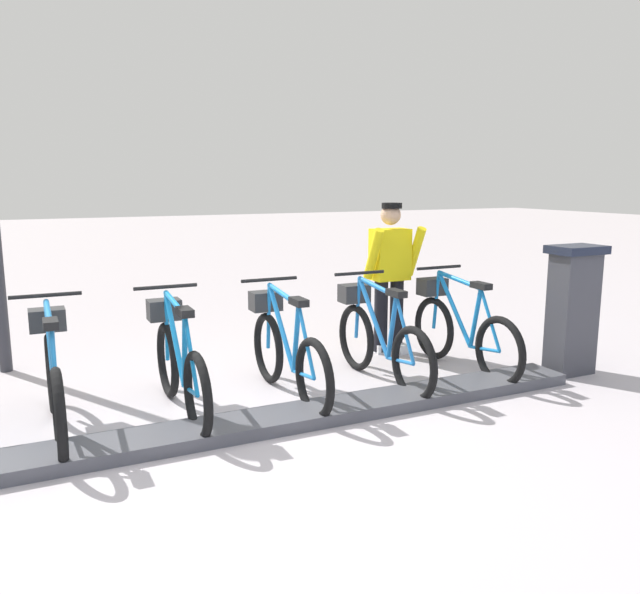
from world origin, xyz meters
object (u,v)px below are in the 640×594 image
bike_docked_4 (54,378)px  worker_near_rack (390,272)px  payment_kiosk (572,308)px  bike_docked_0 (460,328)px  bike_docked_1 (379,338)px  bike_docked_3 (179,363)px  bike_docked_2 (286,350)px

bike_docked_4 → worker_near_rack: 3.65m
worker_near_rack → bike_docked_4: bearing=104.1°
payment_kiosk → bike_docked_4: (0.57, 4.71, -0.24)m
payment_kiosk → bike_docked_0: 1.10m
payment_kiosk → bike_docked_1: (0.57, 1.86, -0.24)m
bike_docked_1 → bike_docked_3: bearing=90.0°
bike_docked_2 → worker_near_rack: (0.88, -1.61, 0.48)m
bike_docked_1 → bike_docked_4: same height
bike_docked_3 → payment_kiosk: bearing=-98.6°
payment_kiosk → bike_docked_0: size_ratio=0.74×
payment_kiosk → worker_near_rack: (1.45, 1.21, 0.24)m
bike_docked_2 → worker_near_rack: 1.89m
bike_docked_0 → bike_docked_3: 2.85m
payment_kiosk → bike_docked_2: 2.88m
bike_docked_2 → worker_near_rack: size_ratio=1.04×
bike_docked_2 → worker_near_rack: worker_near_rack is taller
payment_kiosk → bike_docked_1: 1.96m
bike_docked_2 → bike_docked_3: 0.95m
bike_docked_2 → bike_docked_4: bearing=90.0°
bike_docked_2 → bike_docked_4: size_ratio=1.00×
bike_docked_1 → worker_near_rack: bearing=-36.7°
bike_docked_0 → worker_near_rack: (0.88, 0.29, 0.48)m
bike_docked_1 → bike_docked_3: same height
bike_docked_1 → worker_near_rack: size_ratio=1.04×
bike_docked_3 → bike_docked_0: bearing=-90.0°
bike_docked_1 → worker_near_rack: 1.20m
bike_docked_2 → bike_docked_4: same height
bike_docked_0 → bike_docked_3: size_ratio=1.00×
payment_kiosk → bike_docked_2: size_ratio=0.74×
bike_docked_2 → worker_near_rack: bearing=-61.3°
bike_docked_0 → bike_docked_1: (0.00, 0.95, 0.00)m
payment_kiosk → bike_docked_1: size_ratio=0.74×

